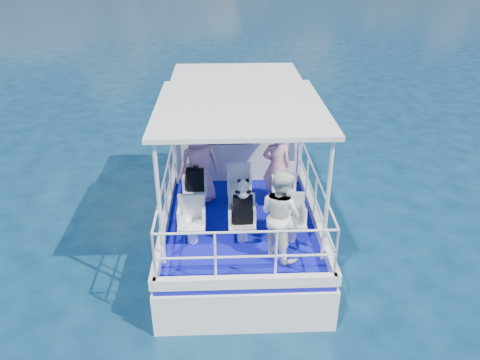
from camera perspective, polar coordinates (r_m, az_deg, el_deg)
name	(u,v)px	position (r m, az deg, el deg)	size (l,w,h in m)	color
ground	(240,246)	(10.02, -0.04, -8.03)	(2000.00, 2000.00, 0.00)	#08223C
hull	(238,221)	(10.85, -0.25, -4.99)	(3.00, 7.00, 1.60)	white
deck	(238,188)	(10.42, -0.25, -1.03)	(2.90, 6.90, 0.10)	#0C0A8E
cabin	(236,120)	(11.15, -0.51, 7.36)	(2.85, 2.00, 2.20)	white
canopy	(240,107)	(8.41, 0.01, 8.92)	(3.00, 3.20, 0.08)	white
canopy_posts	(240,166)	(8.79, 0.02, 1.74)	(2.77, 2.97, 2.20)	white
railings	(241,202)	(8.78, 0.11, -2.71)	(2.84, 3.59, 1.00)	white
seat_port_fwd	(195,197)	(9.62, -5.45, -2.11)	(0.48, 0.46, 0.38)	white
seat_center_fwd	(239,196)	(9.61, -0.09, -2.01)	(0.48, 0.46, 0.38)	white
seat_stbd_fwd	(283,196)	(9.68, 5.25, -1.90)	(0.48, 0.46, 0.38)	white
seat_port_aft	(192,232)	(8.51, -5.85, -6.38)	(0.48, 0.46, 0.38)	white
seat_center_aft	(242,231)	(8.50, 0.25, -6.28)	(0.48, 0.46, 0.38)	white
seat_stbd_aft	(292,230)	(8.58, 6.31, -6.11)	(0.48, 0.46, 0.38)	white
passenger_port_fwd	(199,164)	(9.49, -5.00, 1.91)	(0.63, 0.45, 1.68)	pink
passenger_stbd_fwd	(276,166)	(9.54, 4.47, 1.71)	(0.57, 0.38, 1.58)	pink
passenger_stbd_aft	(281,215)	(7.83, 4.97, -4.22)	(0.79, 0.61, 1.62)	white
backpack_port	(195,180)	(9.40, -5.47, 0.05)	(0.35, 0.20, 0.46)	black
backpack_center	(243,210)	(8.27, 0.35, -3.64)	(0.34, 0.19, 0.52)	black
compact_camera	(196,168)	(9.29, -5.44, 1.50)	(0.10, 0.06, 0.06)	black
panda	(243,188)	(8.03, 0.39, -1.04)	(0.24, 0.20, 0.37)	silver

